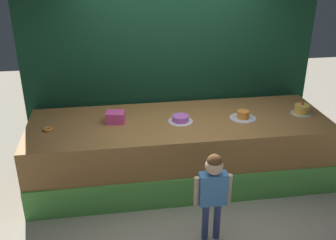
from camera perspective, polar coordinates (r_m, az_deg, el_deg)
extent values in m
plane|color=#ADA38E|center=(4.86, 2.95, -12.30)|extent=(12.00, 12.00, 0.00)
cube|color=#9E6B38|center=(5.15, 1.66, -4.32)|extent=(3.79, 1.27, 0.85)
cube|color=#59B24C|center=(4.74, 3.02, -10.51)|extent=(3.79, 0.02, 0.38)
cube|color=#113823|center=(5.47, 0.41, 7.82)|extent=(4.01, 0.08, 2.68)
cylinder|color=#3F4C8C|center=(4.28, 5.44, -14.47)|extent=(0.07, 0.07, 0.45)
cylinder|color=#3F4C8C|center=(4.30, 7.13, -14.26)|extent=(0.07, 0.07, 0.45)
cube|color=#4C8CD8|center=(4.05, 6.55, -9.91)|extent=(0.28, 0.13, 0.35)
cylinder|color=beige|center=(4.02, 4.17, -10.31)|extent=(0.06, 0.06, 0.32)
cylinder|color=beige|center=(4.10, 8.86, -9.81)|extent=(0.06, 0.06, 0.32)
sphere|color=beige|center=(3.91, 6.74, -6.67)|extent=(0.18, 0.18, 0.18)
sphere|color=brown|center=(3.88, 6.77, -6.04)|extent=(0.15, 0.15, 0.15)
cube|color=#EE4DA5|center=(4.91, -7.67, 0.42)|extent=(0.25, 0.21, 0.14)
torus|color=orange|center=(4.89, -17.06, -1.28)|extent=(0.12, 0.12, 0.03)
cylinder|color=white|center=(4.92, 1.82, -0.18)|extent=(0.31, 0.31, 0.01)
cylinder|color=#CC66D8|center=(4.90, 1.83, 0.25)|extent=(0.21, 0.21, 0.07)
cylinder|color=silver|center=(5.09, 10.82, 0.29)|extent=(0.33, 0.33, 0.01)
cylinder|color=orange|center=(5.07, 10.87, 0.82)|extent=(0.15, 0.15, 0.09)
cylinder|color=silver|center=(5.43, 18.79, 0.93)|extent=(0.27, 0.27, 0.01)
cylinder|color=#F2BF4C|center=(5.41, 18.87, 1.53)|extent=(0.19, 0.19, 0.11)
sphere|color=red|center=(5.38, 18.98, 2.25)|extent=(0.03, 0.03, 0.03)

